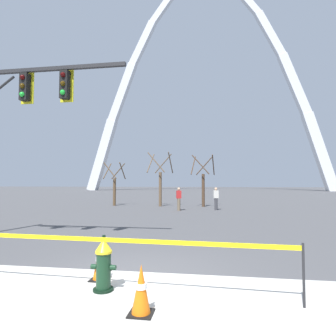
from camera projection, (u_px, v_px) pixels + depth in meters
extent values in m
plane|color=#474749|center=(137.00, 276.00, 5.91)|extent=(240.00, 240.00, 0.00)
cylinder|color=black|center=(103.00, 290.00, 5.08)|extent=(0.36, 0.36, 0.05)
cylinder|color=#14331E|center=(103.00, 271.00, 5.10)|extent=(0.26, 0.26, 0.62)
cylinder|color=gold|center=(104.00, 252.00, 5.11)|extent=(0.30, 0.30, 0.04)
cone|color=gold|center=(104.00, 245.00, 5.12)|extent=(0.30, 0.30, 0.22)
cylinder|color=black|center=(104.00, 237.00, 5.13)|extent=(0.06, 0.06, 0.06)
cylinder|color=#14331E|center=(94.00, 267.00, 5.13)|extent=(0.10, 0.09, 0.09)
cylinder|color=#14331E|center=(113.00, 268.00, 5.07)|extent=(0.10, 0.09, 0.09)
cylinder|color=#14331E|center=(108.00, 269.00, 5.29)|extent=(0.13, 0.14, 0.13)
cylinder|color=black|center=(109.00, 268.00, 5.37)|extent=(0.15, 0.03, 0.15)
cylinder|color=#232326|center=(304.00, 275.00, 4.41)|extent=(0.04, 0.04, 1.00)
cube|color=yellow|center=(106.00, 240.00, 5.08)|extent=(6.54, 0.32, 0.08)
cube|color=black|center=(100.00, 279.00, 5.65)|extent=(0.36, 0.36, 0.03)
cone|color=orange|center=(100.00, 261.00, 5.66)|extent=(0.28, 0.28, 0.70)
cylinder|color=white|center=(100.00, 259.00, 5.67)|extent=(0.17, 0.17, 0.08)
cube|color=black|center=(141.00, 314.00, 4.17)|extent=(0.36, 0.36, 0.03)
cone|color=orange|center=(141.00, 288.00, 4.19)|extent=(0.28, 0.28, 0.70)
cylinder|color=white|center=(141.00, 286.00, 4.19)|extent=(0.17, 0.17, 0.08)
cube|color=#232326|center=(34.00, 70.00, 9.26)|extent=(6.20, 0.12, 0.12)
cube|color=black|center=(25.00, 87.00, 9.28)|extent=(0.26, 0.24, 0.90)
cube|color=gold|center=(28.00, 89.00, 9.41)|extent=(0.44, 0.03, 1.04)
sphere|color=#360606|center=(23.00, 77.00, 9.16)|extent=(0.16, 0.16, 0.16)
sphere|color=#392706|center=(22.00, 86.00, 9.15)|extent=(0.16, 0.16, 0.16)
sphere|color=green|center=(22.00, 94.00, 9.13)|extent=(0.16, 0.16, 0.16)
cube|color=black|center=(65.00, 85.00, 9.06)|extent=(0.26, 0.24, 0.90)
cube|color=gold|center=(67.00, 86.00, 9.20)|extent=(0.44, 0.03, 1.04)
sphere|color=#360606|center=(63.00, 75.00, 8.95)|extent=(0.16, 0.16, 0.16)
sphere|color=#392706|center=(63.00, 83.00, 8.94)|extent=(0.16, 0.16, 0.16)
sphere|color=green|center=(63.00, 92.00, 8.92)|extent=(0.16, 0.16, 0.16)
cube|color=silver|center=(102.00, 155.00, 71.88)|extent=(7.28, 2.20, 18.26)
cube|color=silver|center=(123.00, 93.00, 71.90)|extent=(7.02, 1.97, 14.81)
cube|color=silver|center=(143.00, 44.00, 71.75)|extent=(6.75, 1.73, 11.38)
cube|color=silver|center=(163.00, 9.00, 71.42)|extent=(6.42, 1.50, 7.99)
cube|color=silver|center=(247.00, 1.00, 68.30)|extent=(6.42, 1.50, 7.99)
cube|color=silver|center=(270.00, 34.00, 67.08)|extent=(6.75, 1.73, 11.38)
cube|color=silver|center=(294.00, 85.00, 65.67)|extent=(7.02, 1.97, 14.81)
cube|color=silver|center=(320.00, 152.00, 64.08)|extent=(7.28, 2.20, 18.26)
cylinder|color=brown|center=(114.00, 192.00, 23.92)|extent=(0.24, 0.24, 2.30)
cylinder|color=brown|center=(107.00, 171.00, 24.25)|extent=(0.32, 1.25, 1.38)
cylinder|color=brown|center=(122.00, 171.00, 23.83)|extent=(0.20, 1.26, 1.38)
cylinder|color=brown|center=(118.00, 171.00, 24.70)|extent=(1.26, 0.20, 1.38)
cylinder|color=brown|center=(110.00, 171.00, 23.34)|extent=(1.24, 0.35, 1.38)
cylinder|color=brown|center=(160.00, 189.00, 23.26)|extent=(0.24, 0.24, 2.79)
cylinder|color=brown|center=(151.00, 163.00, 23.66)|extent=(0.37, 1.50, 1.67)
cylinder|color=brown|center=(171.00, 163.00, 23.15)|extent=(0.23, 1.51, 1.67)
cylinder|color=brown|center=(163.00, 164.00, 24.21)|extent=(1.51, 0.23, 1.67)
cylinder|color=brown|center=(156.00, 162.00, 22.56)|extent=(1.49, 0.41, 1.67)
cylinder|color=#473323|center=(203.00, 190.00, 22.88)|extent=(0.24, 0.24, 2.63)
cylinder|color=#473323|center=(193.00, 165.00, 23.27)|extent=(0.36, 1.42, 1.57)
cylinder|color=#473323|center=(213.00, 165.00, 22.78)|extent=(0.22, 1.43, 1.57)
cylinder|color=#473323|center=(204.00, 166.00, 23.78)|extent=(1.43, 0.22, 1.57)
cylinder|color=#473323|center=(201.00, 164.00, 22.23)|extent=(1.41, 0.39, 1.57)
cylinder|color=#38383D|center=(216.00, 204.00, 20.04)|extent=(0.22, 0.22, 0.84)
cube|color=beige|center=(216.00, 194.00, 20.07)|extent=(0.38, 0.28, 0.54)
sphere|color=tan|center=(216.00, 189.00, 20.09)|extent=(0.20, 0.20, 0.20)
cylinder|color=brown|center=(179.00, 204.00, 19.68)|extent=(0.22, 0.22, 0.84)
cube|color=#B22323|center=(179.00, 194.00, 19.72)|extent=(0.38, 0.27, 0.54)
sphere|color=tan|center=(179.00, 189.00, 19.74)|extent=(0.20, 0.20, 0.20)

